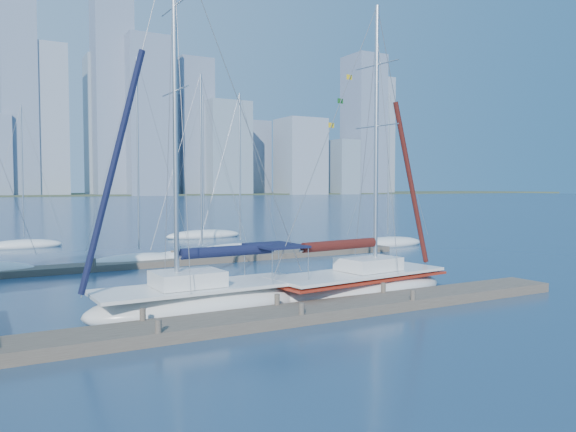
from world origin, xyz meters
TOP-DOWN VIEW (x-y plane):
  - ground at (0.00, 0.00)m, footprint 700.00×700.00m
  - near_dock at (0.00, 0.00)m, footprint 26.00×2.00m
  - far_dock at (2.00, 16.00)m, footprint 30.00×1.80m
  - sailboat_navy at (-2.23, 2.71)m, footprint 9.00×3.28m
  - sailboat_maroon at (4.89, 2.50)m, footprint 9.26×3.99m
  - bg_boat_1 at (-1.02, 17.01)m, footprint 6.50×3.40m
  - bg_boat_2 at (3.08, 17.10)m, footprint 8.02×4.46m
  - bg_boat_3 at (6.84, 19.40)m, footprint 7.65×4.21m
  - bg_boat_5 at (19.28, 18.12)m, footprint 6.95×4.72m
  - bg_boat_6 at (-6.47, 31.03)m, footprint 5.76×2.30m
  - bg_boat_7 at (8.96, 32.45)m, footprint 7.55×3.65m
  - skyline at (26.28, 290.31)m, footprint 502.72×51.31m

SIDE VIEW (x-z plane):
  - ground at x=0.00m, z-range 0.00..0.00m
  - far_dock at x=2.00m, z-range 0.00..0.36m
  - near_dock at x=0.00m, z-range 0.00..0.40m
  - bg_boat_6 at x=-6.47m, z-range -5.46..5.93m
  - bg_boat_3 at x=6.84m, z-range -5.63..6.12m
  - bg_boat_5 at x=19.28m, z-range -6.01..6.53m
  - bg_boat_1 at x=-1.02m, z-range -6.21..6.73m
  - bg_boat_7 at x=8.96m, z-range -6.55..7.09m
  - bg_boat_2 at x=3.08m, z-range -5.92..6.46m
  - sailboat_maroon at x=4.89m, z-range -5.69..7.67m
  - sailboat_navy at x=-2.23m, z-range -6.26..8.53m
  - skyline at x=26.28m, z-range -19.26..91.18m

